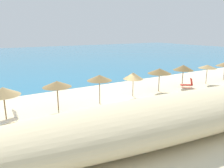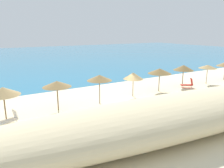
% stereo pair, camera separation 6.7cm
% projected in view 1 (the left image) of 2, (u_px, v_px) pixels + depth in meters
% --- Properties ---
extents(ground_plane, '(160.00, 160.00, 0.00)m').
position_uv_depth(ground_plane, '(128.00, 101.00, 21.96)').
color(ground_plane, beige).
extents(sea_water, '(160.00, 75.26, 0.01)m').
position_uv_depth(sea_water, '(32.00, 57.00, 59.50)').
color(sea_water, teal).
rests_on(sea_water, ground_plane).
extents(dune_ridge, '(39.41, 9.03, 2.51)m').
position_uv_depth(dune_ridge, '(192.00, 111.00, 15.71)').
color(dune_ridge, beige).
rests_on(dune_ridge, ground_plane).
extents(beach_umbrella_2, '(2.57, 2.57, 2.66)m').
position_uv_depth(beach_umbrella_2, '(3.00, 91.00, 16.90)').
color(beach_umbrella_2, brown).
rests_on(beach_umbrella_2, ground_plane).
extents(beach_umbrella_3, '(2.51, 2.51, 2.64)m').
position_uv_depth(beach_umbrella_3, '(57.00, 84.00, 19.02)').
color(beach_umbrella_3, brown).
rests_on(beach_umbrella_3, ground_plane).
extents(beach_umbrella_4, '(2.38, 2.38, 2.82)m').
position_uv_depth(beach_umbrella_4, '(99.00, 78.00, 20.72)').
color(beach_umbrella_4, brown).
rests_on(beach_umbrella_4, ground_plane).
extents(beach_umbrella_5, '(2.11, 2.11, 2.59)m').
position_uv_depth(beach_umbrella_5, '(133.00, 76.00, 23.14)').
color(beach_umbrella_5, brown).
rests_on(beach_umbrella_5, ground_plane).
extents(beach_umbrella_6, '(2.67, 2.67, 2.69)m').
position_uv_depth(beach_umbrella_6, '(160.00, 71.00, 25.08)').
color(beach_umbrella_6, brown).
rests_on(beach_umbrella_6, ground_plane).
extents(beach_umbrella_7, '(2.48, 2.48, 2.76)m').
position_uv_depth(beach_umbrella_7, '(183.00, 68.00, 27.15)').
color(beach_umbrella_7, brown).
rests_on(beach_umbrella_7, ground_plane).
extents(beach_umbrella_8, '(2.31, 2.31, 2.52)m').
position_uv_depth(beach_umbrella_8, '(207.00, 67.00, 28.79)').
color(beach_umbrella_8, brown).
rests_on(beach_umbrella_8, ground_plane).
extents(lounge_chair_0, '(1.54, 1.30, 1.18)m').
position_uv_depth(lounge_chair_0, '(188.00, 84.00, 27.14)').
color(lounge_chair_0, red).
rests_on(lounge_chair_0, ground_plane).
extents(lounge_chair_1, '(1.50, 1.03, 0.99)m').
position_uv_depth(lounge_chair_1, '(10.00, 119.00, 16.52)').
color(lounge_chair_1, white).
rests_on(lounge_chair_1, ground_plane).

